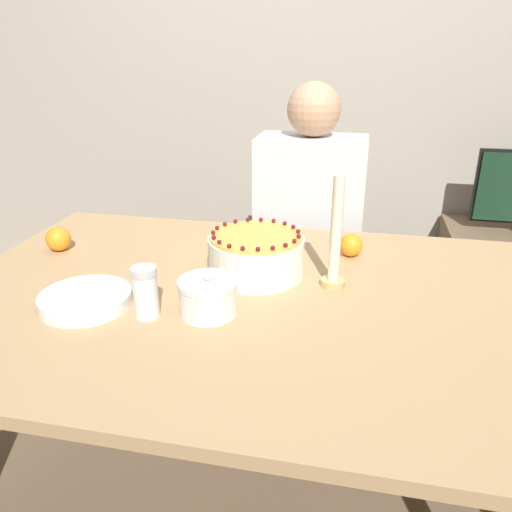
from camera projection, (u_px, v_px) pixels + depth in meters
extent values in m
plane|color=brown|center=(248.00, 507.00, 1.56)|extent=(12.00, 12.00, 0.00)
cube|color=#ADA393|center=(312.00, 54.00, 2.32)|extent=(8.00, 0.05, 2.60)
cube|color=tan|center=(246.00, 299.00, 1.27)|extent=(1.58, 1.06, 0.03)
cylinder|color=tan|center=(95.00, 311.00, 1.98)|extent=(0.07, 0.07, 0.72)
cylinder|color=tan|center=(485.00, 354.00, 1.71)|extent=(0.07, 0.07, 0.72)
cylinder|color=white|center=(256.00, 256.00, 1.36)|extent=(0.26, 0.26, 0.11)
cylinder|color=gold|center=(256.00, 237.00, 1.34)|extent=(0.25, 0.25, 0.01)
sphere|color=maroon|center=(299.00, 236.00, 1.31)|extent=(0.01, 0.01, 0.01)
sphere|color=maroon|center=(298.00, 231.00, 1.35)|extent=(0.01, 0.01, 0.01)
sphere|color=maroon|center=(293.00, 227.00, 1.38)|extent=(0.01, 0.01, 0.01)
sphere|color=maroon|center=(285.00, 223.00, 1.41)|extent=(0.01, 0.01, 0.01)
sphere|color=maroon|center=(274.00, 221.00, 1.43)|extent=(0.01, 0.01, 0.01)
sphere|color=maroon|center=(261.00, 220.00, 1.44)|extent=(0.01, 0.01, 0.01)
sphere|color=maroon|center=(248.00, 220.00, 1.44)|extent=(0.01, 0.01, 0.01)
sphere|color=maroon|center=(235.00, 221.00, 1.43)|extent=(0.01, 0.01, 0.01)
sphere|color=maroon|center=(225.00, 224.00, 1.41)|extent=(0.01, 0.01, 0.01)
sphere|color=maroon|center=(217.00, 228.00, 1.38)|extent=(0.01, 0.01, 0.01)
sphere|color=maroon|center=(213.00, 232.00, 1.34)|extent=(0.01, 0.01, 0.01)
sphere|color=maroon|center=(214.00, 237.00, 1.31)|extent=(0.01, 0.01, 0.01)
sphere|color=maroon|center=(219.00, 242.00, 1.27)|extent=(0.01, 0.01, 0.01)
sphere|color=maroon|center=(229.00, 246.00, 1.25)|extent=(0.01, 0.01, 0.01)
sphere|color=maroon|center=(243.00, 248.00, 1.23)|extent=(0.01, 0.01, 0.01)
sphere|color=maroon|center=(258.00, 249.00, 1.23)|extent=(0.01, 0.01, 0.01)
sphere|color=maroon|center=(273.00, 248.00, 1.24)|extent=(0.01, 0.01, 0.01)
sphere|color=maroon|center=(286.00, 245.00, 1.26)|extent=(0.01, 0.01, 0.01)
sphere|color=maroon|center=(294.00, 241.00, 1.28)|extent=(0.01, 0.01, 0.01)
cylinder|color=white|center=(208.00, 299.00, 1.16)|extent=(0.14, 0.14, 0.07)
cylinder|color=white|center=(208.00, 283.00, 1.15)|extent=(0.14, 0.14, 0.01)
sphere|color=white|center=(207.00, 276.00, 1.14)|extent=(0.02, 0.02, 0.02)
cylinder|color=white|center=(146.00, 296.00, 1.14)|extent=(0.06, 0.06, 0.11)
cylinder|color=silver|center=(144.00, 271.00, 1.12)|extent=(0.06, 0.06, 0.02)
cylinder|color=white|center=(86.00, 304.00, 1.21)|extent=(0.22, 0.22, 0.01)
cylinder|color=white|center=(86.00, 301.00, 1.21)|extent=(0.22, 0.22, 0.01)
cylinder|color=white|center=(85.00, 298.00, 1.20)|extent=(0.22, 0.22, 0.01)
cylinder|color=white|center=(85.00, 295.00, 1.20)|extent=(0.22, 0.22, 0.01)
cylinder|color=tan|center=(333.00, 283.00, 1.31)|extent=(0.06, 0.06, 0.02)
cylinder|color=silver|center=(336.00, 230.00, 1.25)|extent=(0.03, 0.03, 0.28)
sphere|color=orange|center=(58.00, 239.00, 1.53)|extent=(0.07, 0.07, 0.07)
sphere|color=orange|center=(351.00, 245.00, 1.49)|extent=(0.07, 0.07, 0.07)
cube|color=#2D2D38|center=(304.00, 329.00, 2.12)|extent=(0.34, 0.34, 0.45)
cube|color=silver|center=(309.00, 213.00, 1.92)|extent=(0.40, 0.24, 0.58)
sphere|color=tan|center=(314.00, 109.00, 1.77)|extent=(0.19, 0.19, 0.19)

